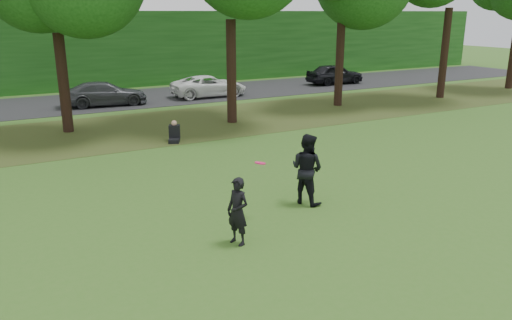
# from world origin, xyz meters

# --- Properties ---
(ground) EXTENTS (120.00, 120.00, 0.00)m
(ground) POSITION_xyz_m (0.00, 0.00, 0.00)
(ground) COLOR #345D1D
(ground) RESTS_ON ground
(leaf_litter) EXTENTS (60.00, 7.00, 0.01)m
(leaf_litter) POSITION_xyz_m (0.00, 13.00, 0.01)
(leaf_litter) COLOR #433C18
(leaf_litter) RESTS_ON ground
(street) EXTENTS (70.00, 7.00, 0.02)m
(street) POSITION_xyz_m (0.00, 21.00, 0.01)
(street) COLOR black
(street) RESTS_ON ground
(far_hedge) EXTENTS (70.00, 3.00, 5.00)m
(far_hedge) POSITION_xyz_m (0.00, 27.00, 2.50)
(far_hedge) COLOR #194A15
(far_hedge) RESTS_ON ground
(player_left) EXTENTS (0.54, 0.65, 1.52)m
(player_left) POSITION_xyz_m (-1.37, 0.80, 0.76)
(player_left) COLOR black
(player_left) RESTS_ON ground
(player_right) EXTENTS (1.02, 1.13, 1.90)m
(player_right) POSITION_xyz_m (1.34, 2.16, 0.95)
(player_right) COLOR black
(player_right) RESTS_ON ground
(parked_cars) EXTENTS (39.00, 3.22, 1.47)m
(parked_cars) POSITION_xyz_m (-1.42, 20.02, 0.70)
(parked_cars) COLOR black
(parked_cars) RESTS_ON street
(frisbee) EXTENTS (0.35, 0.35, 0.08)m
(frisbee) POSITION_xyz_m (-0.22, 1.89, 1.41)
(frisbee) COLOR #F91566
(frisbee) RESTS_ON ground
(seated_person) EXTENTS (0.68, 0.83, 0.83)m
(seated_person) POSITION_xyz_m (0.45, 10.16, 0.31)
(seated_person) COLOR black
(seated_person) RESTS_ON ground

